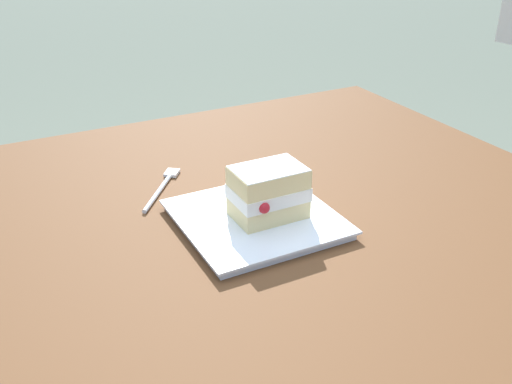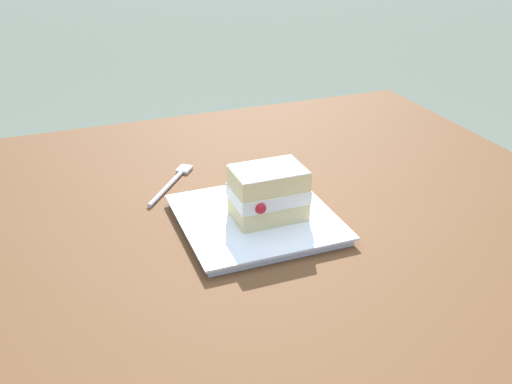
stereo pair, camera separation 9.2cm
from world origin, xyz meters
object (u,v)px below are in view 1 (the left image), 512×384
dessert_plate (256,219)px  dessert_fork (162,186)px  cake_slice (268,192)px  patio_table (278,265)px

dessert_plate → dessert_fork: 0.21m
dessert_plate → cake_slice: bearing=151.1°
patio_table → cake_slice: bearing=27.1°
patio_table → dessert_plate: 0.12m
dessert_plate → dessert_fork: bearing=-64.6°
dessert_plate → cake_slice: cake_slice is taller
dessert_plate → cake_slice: (-0.02, 0.01, 0.05)m
patio_table → dessert_fork: bearing=-53.9°
patio_table → cake_slice: size_ratio=9.77×
patio_table → dessert_plate: (0.05, 0.01, 0.11)m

